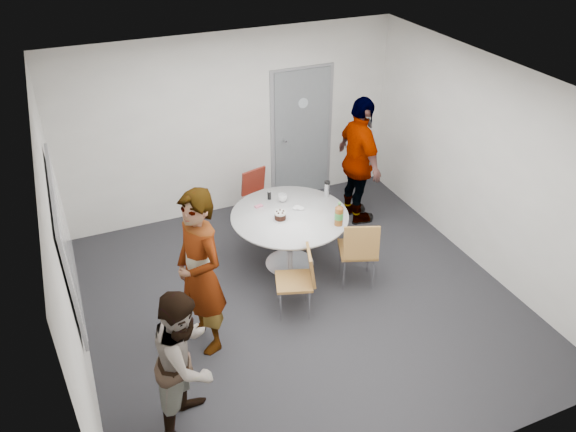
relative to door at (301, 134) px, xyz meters
name	(u,v)px	position (x,y,z in m)	size (l,w,h in m)	color
floor	(301,301)	(-1.10, -2.48, -1.03)	(5.00, 5.00, 0.00)	black
ceiling	(305,89)	(-1.10, -2.48, 1.67)	(5.00, 5.00, 0.00)	silver
wall_back	(232,125)	(-1.10, 0.02, 0.32)	(5.00, 5.00, 0.00)	silver
wall_left	(65,260)	(-3.60, -2.48, 0.32)	(5.00, 5.00, 0.00)	silver
wall_right	(485,167)	(1.40, -2.48, 0.32)	(5.00, 5.00, 0.00)	silver
wall_front	(439,364)	(-1.10, -4.98, 0.32)	(5.00, 5.00, 0.00)	silver
door	(301,134)	(0.00, 0.00, 0.00)	(1.02, 0.17, 2.12)	slate
whiteboard	(65,239)	(-3.56, -2.28, 0.42)	(0.04, 1.90, 1.25)	gray
table	(292,222)	(-0.91, -1.74, -0.35)	(1.50, 1.50, 1.10)	silver
chair_near_left	(301,275)	(-1.18, -2.63, -0.50)	(0.55, 0.52, 0.87)	brown
chair_near_right	(359,248)	(-0.33, -2.47, -0.45)	(0.59, 0.61, 0.95)	brown
chair_far	(258,193)	(-0.96, -0.61, -0.50)	(0.51, 0.54, 0.86)	maroon
person_main	(200,273)	(-2.36, -2.69, -0.06)	(0.70, 0.46, 1.92)	#A5C6EA
person_left	(186,360)	(-2.76, -3.63, -0.26)	(0.74, 0.58, 1.53)	white
person_right	(359,162)	(0.43, -1.06, -0.07)	(1.12, 0.47, 1.92)	black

